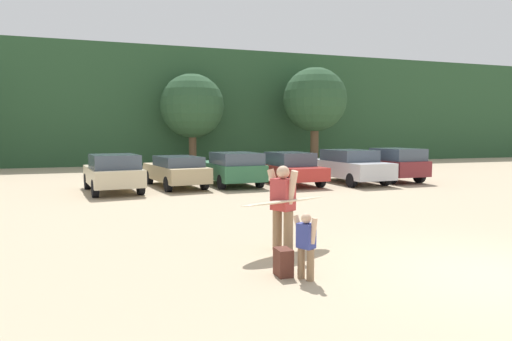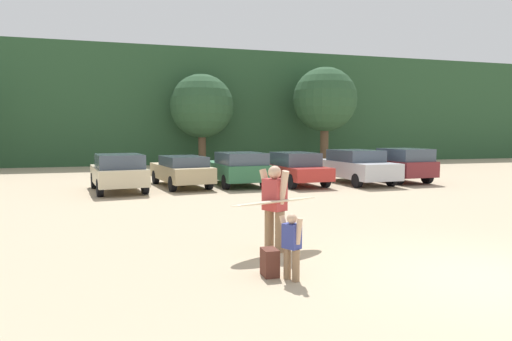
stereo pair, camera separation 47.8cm
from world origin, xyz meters
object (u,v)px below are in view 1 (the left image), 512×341
Objects in this scene: parked_car_maroon at (389,164)px; parked_car_forest_green at (231,168)px; person_child at (306,242)px; backpack_dropped at (283,262)px; parked_car_tan at (176,170)px; parked_car_champagne at (113,172)px; person_adult at (283,203)px; parked_car_red at (290,168)px; surfboard_cream at (284,201)px; parked_car_silver at (349,166)px.

parked_car_forest_green is at bearing 82.91° from parked_car_maroon.
person_child is (-2.23, -12.74, -0.18)m from parked_car_forest_green.
backpack_dropped is (-0.27, 0.29, -0.38)m from person_child.
parked_car_forest_green reaches higher than person_child.
parked_car_maroon is 9.54× the size of backpack_dropped.
parked_car_champagne is at bearing 100.63° from parked_car_tan.
parked_car_maroon is 4.00× the size of person_child.
parked_car_maroon is 14.19m from person_adult.
parked_car_red is at bearing -96.21° from parked_car_champagne.
parked_car_maroon is at bearing -98.57° from parked_car_forest_green.
parked_car_red is (2.60, -0.51, -0.02)m from parked_car_forest_green.
parked_car_champagne is 2.76m from parked_car_tan.
parked_car_red is 1.97× the size of surfboard_cream.
person_child is (-4.83, -12.23, -0.16)m from parked_car_red.
parked_car_red is 2.93m from parked_car_silver.
person_adult is at bearing 173.44° from parked_car_tan.
backpack_dropped is (-8.03, -11.71, -0.59)m from parked_car_silver.
parked_car_forest_green is 2.65× the size of person_adult.
surfboard_cream is at bearing 153.42° from parked_car_red.
parked_car_maroon is at bearing -89.48° from parked_car_silver.
parked_car_red is 3.99× the size of person_child.
person_adult is at bearing 153.33° from parked_car_red.
parked_car_tan is 11.19m from surfboard_cream.
parked_car_champagne is 0.91× the size of parked_car_silver.
parked_car_silver is at bearing -101.53° from parked_car_forest_green.
parked_car_tan is 1.05× the size of parked_car_forest_green.
parked_car_champagne is at bearing 88.09° from parked_car_maroon.
parked_car_tan is at bearing -105.97° from surfboard_cream.
parked_car_red is (5.02, -0.69, 0.04)m from parked_car_tan.
parked_car_silver reaches higher than parked_car_forest_green.
parked_car_champagne is 0.90× the size of parked_car_tan.
surfboard_cream is at bearing 166.25° from parked_car_forest_green.
parked_car_champagne reaches higher than parked_car_forest_green.
parked_car_tan is 2.43m from parked_car_forest_green.
parked_car_maroon reaches higher than surfboard_cream.
parked_car_silver reaches higher than person_child.
parked_car_tan is at bearing 89.66° from backpack_dropped.
parked_car_champagne reaches higher than surfboard_cream.
parked_car_tan is 12.65m from backpack_dropped.
parked_car_tan is 2.18× the size of surfboard_cream.
surfboard_cream is (3.11, -10.25, 0.19)m from parked_car_champagne.
surfboard_cream reaches higher than backpack_dropped.
parked_car_red reaches higher than person_child.
parked_car_tan is 1.10× the size of parked_car_maroon.
parked_car_red is at bearing -131.88° from surfboard_cream.
parked_car_champagne is at bearing 94.58° from parked_car_forest_green.
parked_car_silver is 1.09× the size of parked_car_maroon.
parked_car_maroon is (10.21, -0.82, 0.12)m from parked_car_tan.
parked_car_tan is at bearing -114.55° from person_adult.
parked_car_silver is (10.55, 0.01, 0.01)m from parked_car_champagne.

